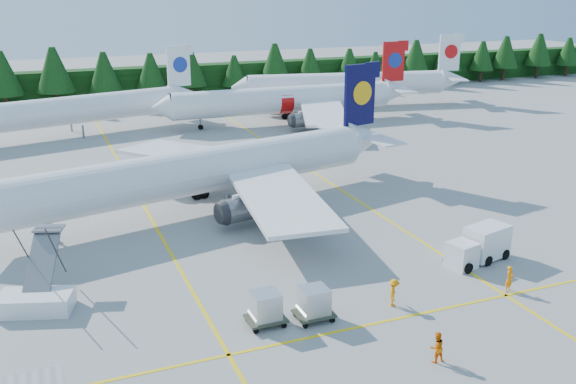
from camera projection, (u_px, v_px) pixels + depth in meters
name	position (u px, v px, depth m)	size (l,w,h in m)	color
ground	(386.00, 275.00, 47.52)	(320.00, 320.00, 0.00)	gray
taxi_stripe_a	(148.00, 213.00, 60.19)	(0.25, 120.00, 0.01)	yellow
taxi_stripe_b	(339.00, 189.00, 67.29)	(0.25, 120.00, 0.01)	yellow
taxi_stripe_cross	(432.00, 311.00, 42.23)	(80.00, 0.25, 0.01)	yellow
treeline_hedge	(163.00, 83.00, 118.90)	(220.00, 4.00, 6.00)	black
airliner_navy	(191.00, 174.00, 59.54)	(42.15, 34.30, 12.42)	silver
airliner_red	(279.00, 101.00, 97.51)	(40.56, 33.36, 11.79)	silver
airliner_far_left	(53.00, 112.00, 88.59)	(39.23, 12.50, 11.60)	silver
airliner_far_right	(340.00, 84.00, 112.06)	(40.68, 11.36, 11.94)	silver
airstairs	(37.00, 296.00, 42.33)	(5.24, 7.12, 4.25)	silver
service_truck	(478.00, 246.00, 49.39)	(5.87, 3.27, 2.68)	white
uld_pair	(290.00, 304.00, 40.49)	(5.53, 2.43, 1.87)	#363C2C
crew_a	(510.00, 279.00, 44.71)	(0.69, 0.45, 1.90)	orange
crew_b	(437.00, 347.00, 36.35)	(0.91, 0.71, 1.86)	orange
crew_c	(394.00, 293.00, 42.67)	(0.80, 0.54, 1.92)	orange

